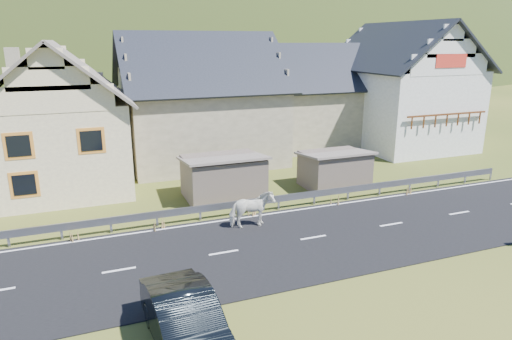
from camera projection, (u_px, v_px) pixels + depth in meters
name	position (u px, v px, depth m)	size (l,w,h in m)	color
ground	(313.00, 238.00, 19.45)	(160.00, 160.00, 0.00)	#304015
road	(313.00, 238.00, 19.44)	(60.00, 7.00, 0.04)	black
lane_markings	(313.00, 237.00, 19.43)	(60.00, 6.60, 0.01)	silver
guardrail	(279.00, 199.00, 22.60)	(28.10, 0.09, 0.75)	#93969B
shed_left	(223.00, 177.00, 24.29)	(4.30, 3.30, 2.40)	#6B5C50
shed_right	(334.00, 170.00, 26.11)	(3.80, 2.90, 2.20)	#6B5C50
house_cream	(57.00, 110.00, 25.56)	(7.80, 9.80, 8.30)	#FFEEB2
house_stone_a	(200.00, 93.00, 31.29)	(10.80, 9.80, 8.90)	tan
house_stone_b	(315.00, 91.00, 36.65)	(9.80, 8.80, 8.10)	tan
house_white	(401.00, 81.00, 35.81)	(8.80, 10.80, 9.70)	white
mountain	(117.00, 111.00, 188.21)	(440.00, 280.00, 260.00)	black
horse	(252.00, 210.00, 20.31)	(1.97, 0.90, 1.66)	silver
car	(187.00, 324.00, 12.25)	(1.68, 4.82, 1.59)	black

